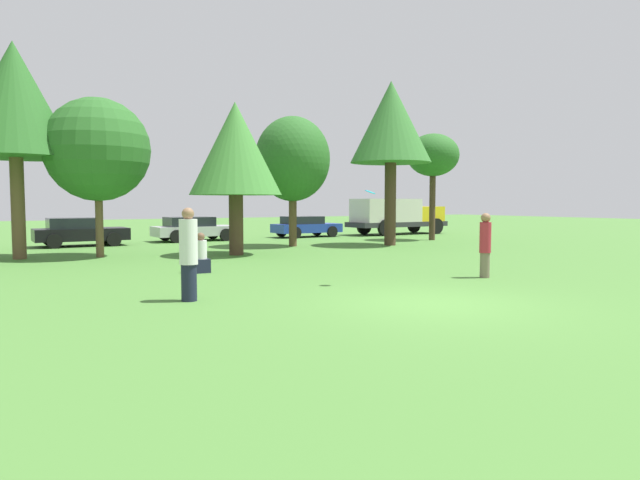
% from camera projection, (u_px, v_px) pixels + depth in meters
% --- Properties ---
extents(ground_plane, '(120.00, 120.00, 0.00)m').
position_uv_depth(ground_plane, '(431.00, 303.00, 11.02)').
color(ground_plane, '#477A33').
extents(person_thrower, '(0.37, 0.37, 1.88)m').
position_uv_depth(person_thrower, '(189.00, 254.00, 11.17)').
color(person_thrower, '#191E33').
rests_on(person_thrower, ground).
extents(person_catcher, '(0.30, 0.30, 1.70)m').
position_uv_depth(person_catcher, '(485.00, 244.00, 14.66)').
color(person_catcher, '#726651').
rests_on(person_catcher, ground).
extents(frisbee, '(0.26, 0.25, 0.13)m').
position_uv_depth(frisbee, '(370.00, 192.00, 13.22)').
color(frisbee, '#19B2D8').
extents(bystander_sitting, '(0.45, 0.38, 1.14)m').
position_uv_depth(bystander_sitting, '(201.00, 256.00, 15.72)').
color(bystander_sitting, '#191E33').
rests_on(bystander_sitting, ground).
extents(tree_1, '(3.98, 3.98, 7.52)m').
position_uv_depth(tree_1, '(14.00, 100.00, 19.21)').
color(tree_1, brown).
rests_on(tree_1, ground).
extents(tree_2, '(3.70, 3.70, 5.72)m').
position_uv_depth(tree_2, '(97.00, 150.00, 20.00)').
color(tree_2, brown).
rests_on(tree_2, ground).
extents(tree_3, '(3.46, 3.46, 5.73)m').
position_uv_depth(tree_3, '(235.00, 150.00, 20.85)').
color(tree_3, '#473323').
rests_on(tree_3, ground).
extents(tree_4, '(3.37, 3.37, 5.83)m').
position_uv_depth(tree_4, '(293.00, 159.00, 25.02)').
color(tree_4, brown).
rests_on(tree_4, ground).
extents(tree_5, '(3.71, 3.71, 7.52)m').
position_uv_depth(tree_5, '(391.00, 124.00, 25.52)').
color(tree_5, '#473323').
rests_on(tree_5, ground).
extents(tree_6, '(2.72, 2.72, 5.57)m').
position_uv_depth(tree_6, '(433.00, 156.00, 29.18)').
color(tree_6, '#473323').
rests_on(tree_6, ground).
extents(parked_car_black, '(4.00, 2.14, 1.29)m').
position_uv_depth(parked_car_black, '(79.00, 231.00, 25.31)').
color(parked_car_black, black).
rests_on(parked_car_black, ground).
extents(parked_car_silver, '(4.22, 2.17, 1.24)m').
position_uv_depth(parked_car_silver, '(194.00, 228.00, 28.71)').
color(parked_car_silver, '#B2B2B7').
rests_on(parked_car_silver, ground).
extents(parked_car_blue, '(3.91, 1.94, 1.19)m').
position_uv_depth(parked_car_blue, '(306.00, 226.00, 31.99)').
color(parked_car_blue, '#1E389E').
rests_on(parked_car_blue, ground).
extents(delivery_truck_yellow, '(6.61, 2.45, 2.20)m').
position_uv_depth(delivery_truck_yellow, '(396.00, 214.00, 34.71)').
color(delivery_truck_yellow, '#2D2D33').
rests_on(delivery_truck_yellow, ground).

